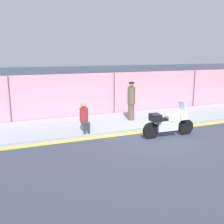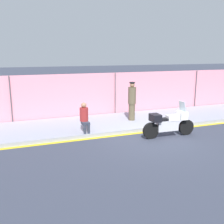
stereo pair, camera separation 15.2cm
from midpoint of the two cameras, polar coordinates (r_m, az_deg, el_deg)
The scene contains 7 objects.
ground_plane at distance 10.87m, azimuth 9.44°, elevation -5.84°, with size 120.00×120.00×0.00m, color #333847.
sidewalk at distance 13.13m, azimuth 3.61°, elevation -2.04°, with size 39.78×3.26×0.17m.
curb_paint_stripe at distance 11.67m, azimuth 7.08°, elevation -4.45°, with size 39.78×0.18×0.01m.
storefront_fence at distance 14.45m, azimuth 0.86°, elevation 3.83°, with size 37.79×0.17×2.39m.
motorcycle at distance 11.13m, azimuth 12.61°, elevation -2.35°, with size 2.35×0.55×1.47m.
officer_standing at distance 12.86m, azimuth 4.70°, elevation 2.45°, with size 0.38×0.38×1.89m.
person_seated_on_curb at distance 11.03m, azimuth -5.64°, elevation -0.83°, with size 0.36×0.63×1.24m.
Camera 2 is at (-5.19, -8.90, 3.43)m, focal length 42.00 mm.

